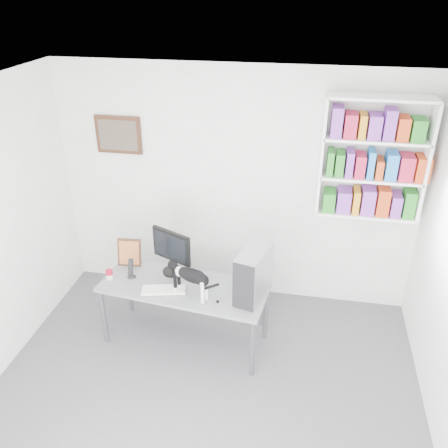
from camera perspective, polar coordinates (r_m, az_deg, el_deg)
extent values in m
cube|color=#505055|center=(4.51, -3.37, -22.34)|extent=(4.00, 4.00, 0.01)
cube|color=white|center=(2.99, -4.82, 12.77)|extent=(4.00, 4.00, 0.01)
cube|color=silver|center=(5.29, 1.35, 4.29)|extent=(4.00, 0.01, 2.70)
cube|color=white|center=(4.95, 17.47, 7.51)|extent=(1.03, 0.28, 1.24)
cube|color=#422715|center=(5.41, -12.57, 10.42)|extent=(0.52, 0.04, 0.42)
cube|color=slate|center=(5.02, -4.69, -10.65)|extent=(1.74, 0.84, 0.70)
cube|color=black|center=(4.89, -6.25, -3.33)|extent=(0.52, 0.40, 0.50)
cube|color=silver|center=(4.74, -7.27, -7.83)|extent=(0.46, 0.26, 0.03)
cube|color=#A3A3A8|center=(4.53, 3.57, -5.96)|extent=(0.34, 0.54, 0.50)
cylinder|color=black|center=(4.95, -11.15, -5.22)|extent=(0.13, 0.13, 0.22)
cube|color=#422715|center=(5.14, -11.32, -3.30)|extent=(0.26, 0.12, 0.31)
cylinder|color=#A10D23|center=(5.00, -13.63, -5.92)|extent=(0.08, 0.08, 0.10)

